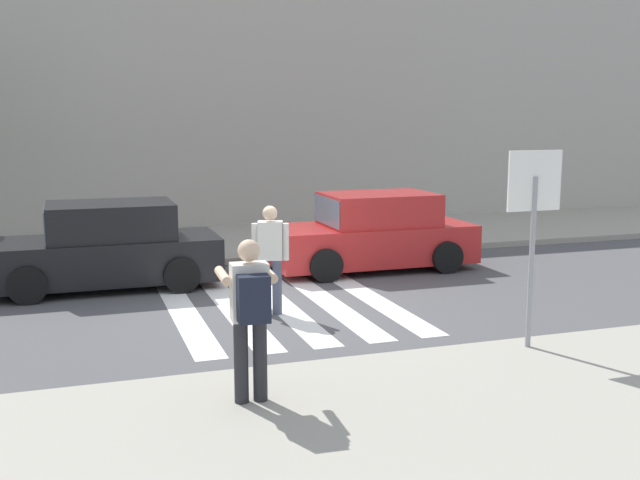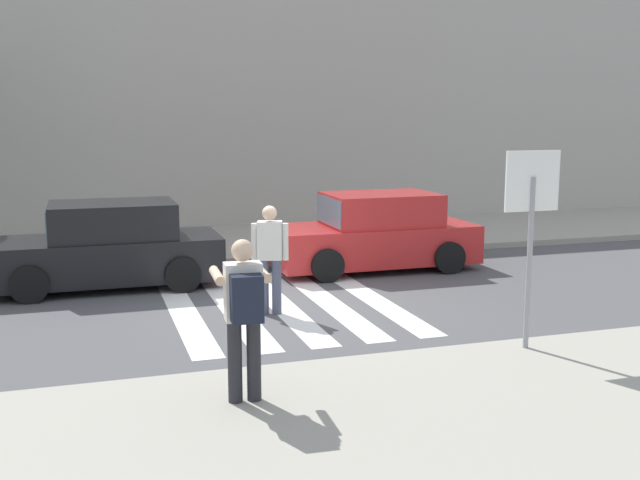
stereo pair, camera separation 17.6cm
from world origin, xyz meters
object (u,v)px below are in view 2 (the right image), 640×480
at_px(stop_sign, 531,206).
at_px(parked_car_black, 108,248).
at_px(photographer_with_backpack, 244,307).
at_px(parked_car_red, 375,234).
at_px(pedestrian_crossing, 270,253).

relative_size(stop_sign, parked_car_black, 0.62).
bearing_deg(photographer_with_backpack, stop_sign, 10.74).
height_order(stop_sign, photographer_with_backpack, stop_sign).
bearing_deg(stop_sign, parked_car_red, 87.43).
relative_size(parked_car_black, parked_car_red, 1.00).
relative_size(stop_sign, pedestrian_crossing, 1.47).
height_order(stop_sign, pedestrian_crossing, stop_sign).
height_order(photographer_with_backpack, parked_car_red, photographer_with_backpack).
bearing_deg(parked_car_red, pedestrian_crossing, -136.31).
height_order(stop_sign, parked_car_black, stop_sign).
bearing_deg(stop_sign, photographer_with_backpack, -169.26).
xyz_separation_m(pedestrian_crossing, parked_car_black, (-2.35, 2.75, -0.25)).
height_order(pedestrian_crossing, parked_car_red, pedestrian_crossing).
bearing_deg(parked_car_red, parked_car_black, 180.00).
bearing_deg(parked_car_black, pedestrian_crossing, -49.48).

